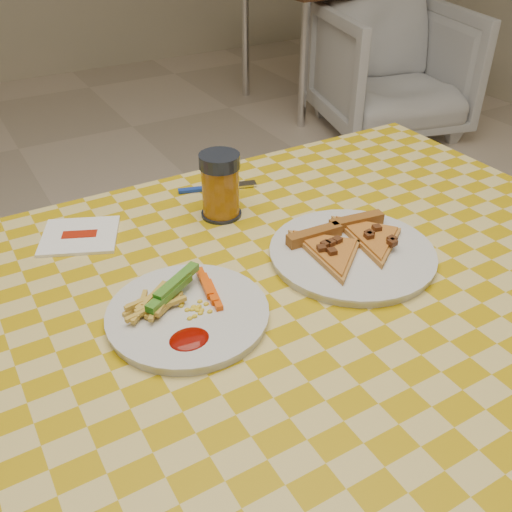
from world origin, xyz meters
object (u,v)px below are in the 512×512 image
Objects in this scene: plate_right at (352,254)px; bg_chair at (393,65)px; drink_glass at (220,186)px; table at (269,331)px; plate_left at (188,315)px.

bg_chair is at bearing 45.78° from plate_right.
drink_glass is at bearing -124.30° from bg_chair.
plate_right is at bearing 4.91° from table.
bg_chair is (1.95, 1.85, -0.30)m from table.
drink_glass reaches higher than table.
plate_right is at bearing -62.87° from drink_glass.
plate_left is 0.30m from drink_glass.
bg_chair is at bearing 43.46° from table.
bg_chair is at bearing 41.50° from plate_left.
plate_left is at bearing -178.88° from plate_right.
drink_glass is (-0.12, 0.23, 0.05)m from plate_right.
plate_right and bg_chair have the same top height.
table is 0.28m from drink_glass.
drink_glass reaches higher than bg_chair.
plate_left is 0.29× the size of bg_chair.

